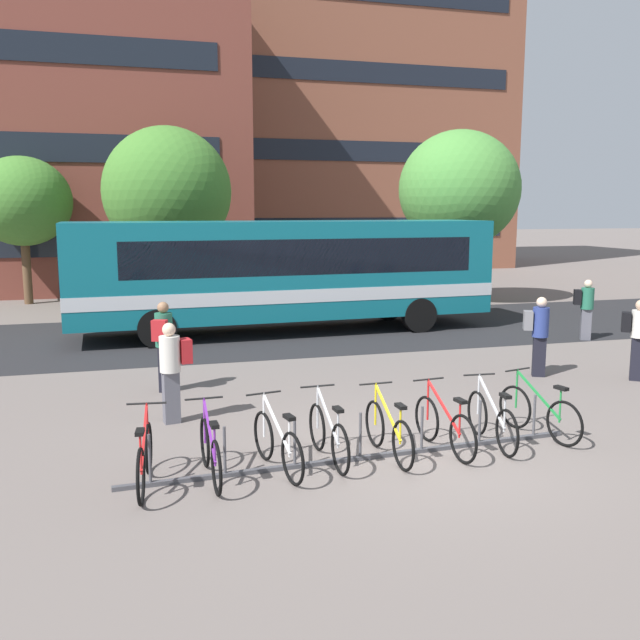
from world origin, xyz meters
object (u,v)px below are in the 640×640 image
(street_tree_0, at_px, (459,189))
(street_tree_1, at_px, (22,202))
(parked_bicycle_green_7, at_px, (539,413))
(commuter_grey_pack_1, at_px, (539,331))
(commuter_black_pack_3, at_px, (586,305))
(parked_bicycle_yellow_4, at_px, (388,432))
(parked_bicycle_red_5, at_px, (444,426))
(commuter_black_pack_2, at_px, (637,334))
(street_tree_2, at_px, (167,192))
(city_bus, at_px, (282,271))
(parked_bicycle_white_2, at_px, (277,444))
(commuter_red_pack_0, at_px, (172,365))
(commuter_red_pack_4, at_px, (164,340))
(parked_bicycle_silver_6, at_px, (492,421))
(parked_bicycle_silver_3, at_px, (328,436))
(parked_bicycle_red_0, at_px, (145,459))
(parked_bicycle_purple_1, at_px, (210,452))

(street_tree_0, height_order, street_tree_1, street_tree_0)
(parked_bicycle_green_7, bearing_deg, commuter_grey_pack_1, -46.07)
(commuter_black_pack_3, bearing_deg, parked_bicycle_yellow_4, -112.38)
(parked_bicycle_yellow_4, bearing_deg, parked_bicycle_red_5, -90.33)
(street_tree_0, bearing_deg, commuter_black_pack_2, -99.07)
(street_tree_0, xyz_separation_m, street_tree_2, (-10.52, 2.11, -0.10))
(city_bus, bearing_deg, street_tree_0, -152.17)
(street_tree_0, bearing_deg, parked_bicycle_red_5, -117.26)
(city_bus, bearing_deg, parked_bicycle_red_5, 88.51)
(parked_bicycle_white_2, distance_m, parked_bicycle_yellow_4, 1.64)
(commuter_red_pack_0, height_order, commuter_black_pack_3, commuter_red_pack_0)
(parked_bicycle_white_2, distance_m, commuter_grey_pack_1, 7.57)
(commuter_black_pack_3, xyz_separation_m, commuter_red_pack_4, (-11.34, -2.46, 0.07))
(commuter_black_pack_3, bearing_deg, commuter_red_pack_0, -130.41)
(parked_bicycle_silver_6, bearing_deg, parked_bicycle_green_7, -76.48)
(commuter_black_pack_3, xyz_separation_m, street_tree_0, (0.08, 7.82, 3.31))
(parked_bicycle_green_7, bearing_deg, commuter_black_pack_3, -54.14)
(parked_bicycle_silver_3, height_order, street_tree_1, street_tree_1)
(city_bus, bearing_deg, commuter_red_pack_4, 55.74)
(city_bus, height_order, commuter_black_pack_3, city_bus)
(parked_bicycle_red_5, relative_size, commuter_black_pack_2, 1.01)
(parked_bicycle_green_7, bearing_deg, street_tree_2, 1.84)
(parked_bicycle_silver_6, relative_size, street_tree_2, 0.27)
(parked_bicycle_silver_3, bearing_deg, street_tree_1, 15.90)
(parked_bicycle_white_2, bearing_deg, parked_bicycle_yellow_4, -97.50)
(commuter_red_pack_4, xyz_separation_m, street_tree_2, (0.90, 12.39, 3.13))
(parked_bicycle_silver_6, bearing_deg, commuter_black_pack_2, -56.24)
(parked_bicycle_red_0, xyz_separation_m, parked_bicycle_yellow_4, (3.39, 0.18, 0.00))
(parked_bicycle_red_0, bearing_deg, parked_bicycle_yellow_4, -80.04)
(parked_bicycle_purple_1, xyz_separation_m, parked_bicycle_silver_6, (4.25, 0.22, 0.00))
(parked_bicycle_green_7, bearing_deg, commuter_red_pack_4, 38.10)
(parked_bicycle_silver_3, distance_m, commuter_black_pack_3, 11.65)
(parked_bicycle_red_5, height_order, street_tree_1, street_tree_1)
(parked_bicycle_silver_6, height_order, street_tree_2, street_tree_2)
(parked_bicycle_red_0, relative_size, parked_bicycle_red_5, 1.00)
(parked_bicycle_yellow_4, xyz_separation_m, parked_bicycle_red_5, (0.89, 0.03, 0.00))
(commuter_red_pack_0, bearing_deg, street_tree_0, -142.86)
(parked_bicycle_white_2, height_order, commuter_red_pack_0, commuter_red_pack_0)
(city_bus, bearing_deg, street_tree_2, -69.26)
(parked_bicycle_yellow_4, relative_size, commuter_red_pack_0, 1.02)
(commuter_black_pack_2, xyz_separation_m, street_tree_2, (-8.61, 14.09, 3.17))
(commuter_black_pack_2, xyz_separation_m, street_tree_1, (-13.75, 16.08, 2.82))
(street_tree_1, bearing_deg, parked_bicycle_silver_3, -71.69)
(city_bus, distance_m, commuter_grey_pack_1, 7.84)
(parked_bicycle_white_2, bearing_deg, commuter_black_pack_3, -65.19)
(parked_bicycle_silver_3, bearing_deg, parked_bicycle_silver_6, -92.35)
(parked_bicycle_green_7, bearing_deg, city_bus, -3.31)
(parked_bicycle_white_2, bearing_deg, city_bus, -23.43)
(parked_bicycle_silver_6, distance_m, street_tree_0, 16.74)
(city_bus, height_order, parked_bicycle_silver_6, city_bus)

